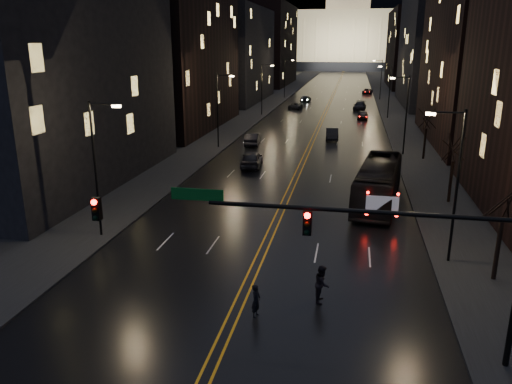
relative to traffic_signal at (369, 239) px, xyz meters
The scene contains 35 objects.
ground 7.81m from the traffic_signal, behind, with size 900.00×900.00×0.00m, color black.
road 130.24m from the traffic_signal, 92.60° to the left, with size 20.00×320.00×0.02m, color black.
sidewalk_left 131.62m from the traffic_signal, 98.71° to the left, with size 8.00×320.00×0.16m, color black.
sidewalk_right 130.35m from the traffic_signal, 86.44° to the left, with size 8.00×320.00×0.16m, color black.
center_line 130.24m from the traffic_signal, 92.60° to the left, with size 0.62×320.00×0.01m, color orange.
building_left_near 35.26m from the traffic_signal, 140.72° to the left, with size 12.00×28.00×22.00m, color black.
building_left_mid 60.99m from the traffic_signal, 116.48° to the left, with size 12.00×30.00×28.00m, color black.
building_left_far 95.98m from the traffic_signal, 106.30° to the left, with size 12.00×34.00×20.00m, color black.
building_left_dist 142.73m from the traffic_signal, 100.88° to the left, with size 12.00×40.00×24.00m, color black.
building_right_mid 93.57m from the traffic_signal, 80.68° to the left, with size 12.00×34.00×26.00m, color black.
building_right_dist 140.94m from the traffic_signal, 83.85° to the left, with size 12.00×40.00×22.00m, color black.
capitol 250.36m from the traffic_signal, 91.35° to the left, with size 90.00×50.00×58.50m.
traffic_signal is the anchor object (origin of this frame).
streetlamp_right_near 11.14m from the traffic_signal, 63.88° to the left, with size 2.13×0.25×9.00m.
streetlamp_left_near 19.48m from the traffic_signal, 149.10° to the left, with size 2.13×0.25×9.00m.
streetlamp_right_mid 40.30m from the traffic_signal, 83.01° to the left, with size 2.13×0.25×9.00m.
streetlamp_left_mid 43.36m from the traffic_signal, 112.68° to the left, with size 2.13×0.25×9.00m.
streetlamp_right_far 70.18m from the traffic_signal, 85.99° to the left, with size 2.13×0.25×9.00m.
streetlamp_left_far 71.97m from the traffic_signal, 103.43° to the left, with size 2.13×0.25×9.00m.
streetlamp_right_dist 100.12m from the traffic_signal, 87.19° to the left, with size 2.13×0.25×9.00m.
streetlamp_left_dist 101.39m from the traffic_signal, 99.49° to the left, with size 2.13×0.25×9.00m.
tree_right_near 10.71m from the traffic_signal, 48.45° to the left, with size 2.40×2.40×6.65m.
tree_right_mid 23.13m from the traffic_signal, 72.13° to the left, with size 2.40×2.40×6.65m.
tree_right_far 38.67m from the traffic_signal, 79.43° to the left, with size 2.40×2.40×6.65m.
bus 21.30m from the traffic_signal, 86.05° to the left, with size 2.86×12.24×3.41m, color black.
oncoming_car_a 33.30m from the traffic_signal, 109.30° to the left, with size 2.02×5.03×1.71m, color black.
oncoming_car_b 44.97m from the traffic_signal, 107.09° to the left, with size 1.68×4.81×1.58m, color black.
oncoming_car_c 80.93m from the traffic_signal, 98.49° to the left, with size 2.16×4.69×1.30m, color black.
oncoming_car_d 94.01m from the traffic_signal, 96.87° to the left, with size 1.88×4.63×1.34m, color black.
receding_car_a 48.67m from the traffic_signal, 94.03° to the left, with size 1.62×4.63×1.53m, color black.
receding_car_b 68.52m from the traffic_signal, 89.27° to the left, with size 1.71×4.24×1.45m, color black.
receding_car_c 81.07m from the traffic_signal, 89.69° to the left, with size 2.21×5.44×1.58m, color black.
receding_car_d 114.62m from the traffic_signal, 88.70° to the left, with size 2.24×4.87×1.35m, color black.
pedestrian_a 6.77m from the traffic_signal, 157.67° to the left, with size 0.60×0.39×1.64m, color black.
pedestrian_b 6.11m from the traffic_signal, 115.27° to the left, with size 0.93×0.51×1.92m, color black.
Camera 1 is at (5.00, -18.53, 12.36)m, focal length 35.00 mm.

